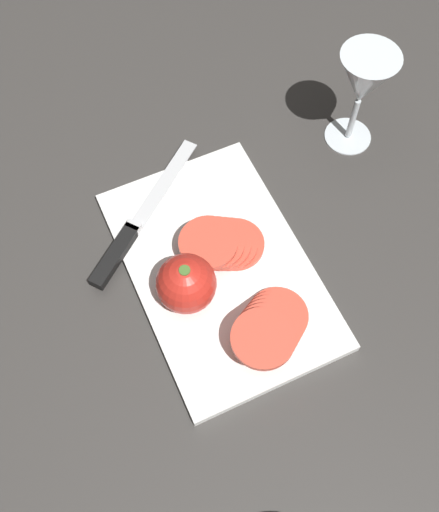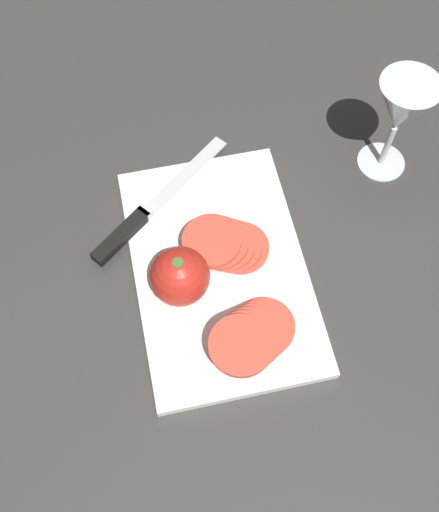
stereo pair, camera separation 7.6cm
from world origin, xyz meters
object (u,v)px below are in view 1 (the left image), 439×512
Objects in this scene: knife at (126,239)px; tomato_slice_stack_far at (271,327)px; whole_tomato at (186,284)px; tomato_slice_stack_near at (222,243)px; wine_glass at (364,83)px.

tomato_slice_stack_far is at bearing -98.03° from knife.
whole_tomato is 0.12m from tomato_slice_stack_far.
tomato_slice_stack_near is at bearing 121.75° from whole_tomato.
tomato_slice_stack_far is (0.20, 0.12, 0.02)m from knife.
whole_tomato is 0.08m from tomato_slice_stack_near.
knife is (-0.11, -0.04, -0.03)m from whole_tomato.
tomato_slice_stack_far is at bearing -47.15° from wine_glass.
knife is at bearing -149.47° from tomato_slice_stack_far.
wine_glass reaches higher than whole_tomato.
tomato_slice_stack_near is 1.00× the size of tomato_slice_stack_far.
tomato_slice_stack_near is at bearing -178.13° from tomato_slice_stack_far.
whole_tomato is (0.15, -0.33, -0.06)m from wine_glass.
tomato_slice_stack_far is at bearing 39.43° from whole_tomato.
tomato_slice_stack_far reaches higher than knife.
tomato_slice_stack_near is at bearing -68.94° from knife.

